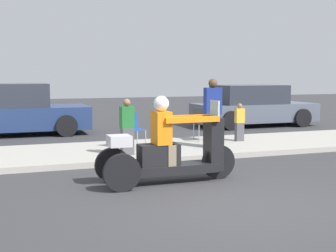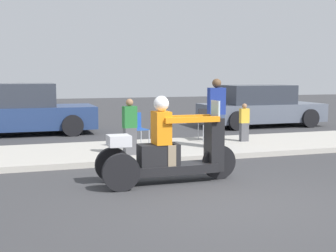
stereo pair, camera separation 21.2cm
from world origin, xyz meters
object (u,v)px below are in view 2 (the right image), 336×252
at_px(spectator_far_back, 244,123).
at_px(parked_car_lot_left, 19,111).
at_px(spectator_with_child, 130,128).
at_px(spectator_mid_group, 216,114).
at_px(folding_chair_set_back, 135,127).
at_px(motorcycle_trike, 168,152).
at_px(parked_car_lot_right, 260,107).
at_px(folding_chair_curbside, 208,121).

height_order(spectator_far_back, parked_car_lot_left, parked_car_lot_left).
bearing_deg(spectator_with_child, spectator_mid_group, 9.22).
relative_size(spectator_with_child, parked_car_lot_left, 0.27).
distance_m(folding_chair_set_back, parked_car_lot_left, 5.08).
relative_size(motorcycle_trike, spectator_with_child, 2.03).
xyz_separation_m(folding_chair_set_back, parked_car_lot_left, (-2.52, 4.41, 0.11)).
distance_m(folding_chair_set_back, parked_car_lot_right, 6.97).
bearing_deg(parked_car_lot_right, folding_chair_curbside, -135.09).
bearing_deg(motorcycle_trike, parked_car_lot_right, 51.24).
bearing_deg(parked_car_lot_right, spectator_far_back, -124.03).
height_order(motorcycle_trike, folding_chair_curbside, motorcycle_trike).
bearing_deg(spectator_with_child, spectator_far_back, 17.97).
distance_m(spectator_with_child, spectator_far_back, 3.45).
xyz_separation_m(folding_chair_set_back, folding_chair_curbside, (2.14, 0.67, 0.00)).
distance_m(motorcycle_trike, folding_chair_curbside, 4.46).
height_order(folding_chair_curbside, parked_car_lot_right, parked_car_lot_right).
height_order(motorcycle_trike, folding_chair_set_back, motorcycle_trike).
xyz_separation_m(spectator_far_back, parked_car_lot_right, (2.67, 3.95, 0.10)).
bearing_deg(folding_chair_curbside, folding_chair_set_back, -162.64).
xyz_separation_m(motorcycle_trike, folding_chair_curbside, (2.35, 3.79, 0.10)).
bearing_deg(spectator_far_back, motorcycle_trike, -133.71).
height_order(spectator_with_child, spectator_far_back, spectator_with_child).
relative_size(spectator_far_back, parked_car_lot_left, 0.22).
xyz_separation_m(motorcycle_trike, folding_chair_set_back, (0.21, 3.12, 0.10)).
distance_m(spectator_with_child, parked_car_lot_right, 7.78).
xyz_separation_m(motorcycle_trike, spectator_far_back, (3.15, 3.30, 0.06)).
height_order(folding_chair_set_back, parked_car_lot_left, parked_car_lot_left).
bearing_deg(parked_car_lot_left, spectator_far_back, -37.69).
distance_m(spectator_mid_group, parked_car_lot_left, 6.59).
distance_m(motorcycle_trike, parked_car_lot_right, 9.30).
height_order(spectator_with_child, folding_chair_set_back, spectator_with_child).
height_order(motorcycle_trike, spectator_mid_group, spectator_mid_group).
xyz_separation_m(folding_chair_curbside, parked_car_lot_left, (-4.66, 3.74, 0.11)).
bearing_deg(spectator_mid_group, parked_car_lot_left, 131.48).
relative_size(folding_chair_curbside, parked_car_lot_left, 0.19).
xyz_separation_m(folding_chair_set_back, parked_car_lot_right, (5.62, 4.13, 0.07)).
bearing_deg(spectator_mid_group, folding_chair_set_back, 164.01).
relative_size(motorcycle_trike, spectator_far_back, 2.50).
relative_size(motorcycle_trike, parked_car_lot_left, 0.55).
relative_size(spectator_mid_group, parked_car_lot_left, 0.37).
relative_size(spectator_far_back, folding_chair_curbside, 1.19).
bearing_deg(spectator_mid_group, motorcycle_trike, -128.35).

